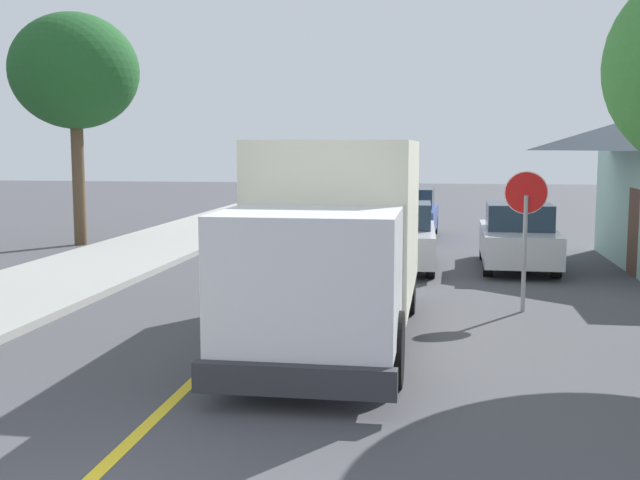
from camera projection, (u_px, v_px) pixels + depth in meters
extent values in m
cube|color=gold|center=(275.00, 303.00, 15.53)|extent=(0.16, 56.00, 0.01)
cube|color=#F2EDCC|center=(343.00, 217.00, 13.35)|extent=(2.41, 5.01, 2.60)
cube|color=silver|center=(309.00, 277.00, 9.97)|extent=(2.29, 2.01, 1.70)
cube|color=#1E2D3D|center=(296.00, 258.00, 9.04)|extent=(2.04, 0.09, 0.75)
cube|color=#2D2D33|center=(294.00, 380.00, 9.03)|extent=(2.40, 0.21, 0.36)
cylinder|color=black|center=(392.00, 349.00, 10.12)|extent=(0.30, 1.00, 1.00)
cylinder|color=black|center=(235.00, 343.00, 10.44)|extent=(0.30, 1.00, 1.00)
cylinder|color=black|center=(407.00, 287.00, 14.58)|extent=(0.30, 1.00, 1.00)
cylinder|color=black|center=(297.00, 284.00, 14.90)|extent=(0.30, 1.00, 1.00)
cube|color=#B7B7BC|center=(399.00, 243.00, 19.91)|extent=(1.89, 4.44, 0.76)
cube|color=#1E2D3D|center=(399.00, 215.00, 19.97)|extent=(1.62, 1.83, 0.64)
cylinder|color=black|center=(430.00, 265.00, 18.46)|extent=(0.23, 0.64, 0.64)
cylinder|color=black|center=(364.00, 263.00, 18.66)|extent=(0.23, 0.64, 0.64)
cylinder|color=black|center=(429.00, 249.00, 21.23)|extent=(0.23, 0.64, 0.64)
cylinder|color=black|center=(371.00, 248.00, 21.44)|extent=(0.23, 0.64, 0.64)
cube|color=#2D4793|center=(409.00, 219.00, 26.50)|extent=(1.96, 4.46, 0.76)
cube|color=#1E2D3D|center=(410.00, 198.00, 26.57)|extent=(1.65, 1.86, 0.64)
cylinder|color=black|center=(430.00, 233.00, 25.02)|extent=(0.24, 0.65, 0.64)
cylinder|color=black|center=(381.00, 232.00, 25.32)|extent=(0.24, 0.65, 0.64)
cylinder|color=black|center=(434.00, 225.00, 27.77)|extent=(0.24, 0.65, 0.64)
cylinder|color=black|center=(390.00, 224.00, 28.06)|extent=(0.24, 0.65, 0.64)
cube|color=#B7B7BC|center=(518.00, 243.00, 19.91)|extent=(1.89, 4.44, 0.76)
cube|color=#1E2D3D|center=(519.00, 216.00, 19.68)|extent=(1.62, 1.83, 0.64)
cylinder|color=black|center=(484.00, 248.00, 21.46)|extent=(0.23, 0.64, 0.64)
cylinder|color=black|center=(543.00, 249.00, 21.19)|extent=(0.23, 0.64, 0.64)
cylinder|color=black|center=(488.00, 263.00, 18.70)|extent=(0.23, 0.64, 0.64)
cylinder|color=black|center=(556.00, 265.00, 18.44)|extent=(0.23, 0.64, 0.64)
cylinder|color=gray|center=(524.00, 254.00, 14.61)|extent=(0.08, 0.08, 2.20)
cylinder|color=red|center=(526.00, 193.00, 14.50)|extent=(0.76, 0.03, 0.76)
cylinder|color=white|center=(526.00, 193.00, 14.52)|extent=(0.80, 0.02, 0.80)
cube|color=brown|center=(635.00, 232.00, 18.78)|extent=(0.10, 1.00, 2.10)
cylinder|color=brown|center=(79.00, 186.00, 24.48)|extent=(0.39, 0.39, 3.73)
ellipsoid|color=#1E5123|center=(75.00, 71.00, 24.05)|extent=(3.94, 3.94, 3.54)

